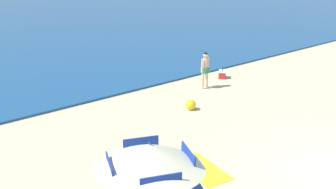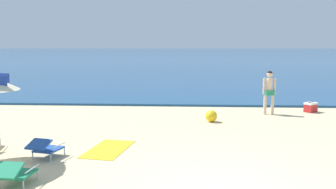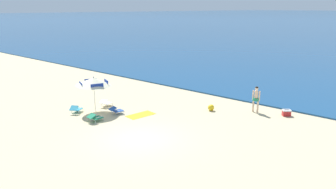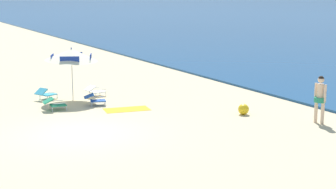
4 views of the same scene
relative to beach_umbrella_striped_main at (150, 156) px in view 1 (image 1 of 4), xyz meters
The scene contains 5 objects.
beach_umbrella_striped_main is the anchor object (origin of this frame).
person_standing_near_shore 10.48m from the beach_umbrella_striped_main, 39.26° to the left, with size 0.51×0.42×1.72m.
cooler_box 12.37m from the beach_umbrella_striped_main, 35.97° to the left, with size 0.60×0.58×0.43m.
beach_ball 7.81m from the beach_umbrella_striped_main, 41.08° to the left, with size 0.42×0.42×0.42m, color yellow.
beach_towel 3.73m from the beach_umbrella_striped_main, 25.33° to the left, with size 0.90×1.80×0.01m, color gold.
Camera 1 is at (-9.61, -4.23, 5.76)m, focal length 41.32 mm.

